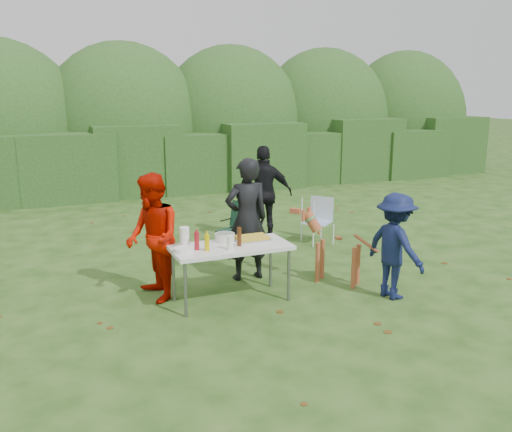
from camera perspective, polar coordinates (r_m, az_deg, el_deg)
name	(u,v)px	position (r m, az deg, el deg)	size (l,w,h in m)	color
ground	(259,302)	(7.01, 0.36, -9.09)	(80.00, 80.00, 0.00)	#1E4211
hedge_row	(137,162)	(14.31, -12.44, 5.56)	(22.00, 1.40, 1.70)	#23471C
shrub_backdrop	(125,129)	(15.81, -13.67, 8.92)	(20.00, 2.60, 3.20)	#3D6628
folding_table	(231,249)	(6.85, -2.67, -3.54)	(1.50, 0.70, 0.74)	silver
person_cook	(247,219)	(7.63, -0.98, -0.36)	(0.64, 0.42, 1.75)	black
person_red_jacket	(153,238)	(6.99, -10.81, -2.26)	(0.80, 0.62, 1.65)	#B90F00
person_black_puffy	(264,194)	(9.65, 0.87, 2.37)	(1.00, 0.42, 1.71)	black
child	(395,246)	(7.20, 14.43, -3.08)	(0.89, 0.51, 1.38)	#101840
dog	(338,249)	(7.61, 8.64, -3.45)	(1.05, 0.42, 1.00)	#A6502E
camping_chair	(234,228)	(8.97, -2.31, -1.27)	(0.53, 0.53, 0.85)	#133322
lawn_chair	(318,220)	(9.64, 6.49, -0.47)	(0.48, 0.48, 0.81)	#366DB9
food_tray	(252,239)	(7.07, -0.42, -2.47)	(0.45, 0.30, 0.02)	#B7B7BA
focaccia_bread	(252,237)	(7.06, -0.42, -2.25)	(0.40, 0.26, 0.04)	gold
mustard_bottle	(207,243)	(6.61, -5.18, -2.83)	(0.06, 0.06, 0.20)	#CCB501
ketchup_bottle	(197,241)	(6.66, -6.26, -2.64)	(0.06, 0.06, 0.22)	maroon
beer_bottle	(239,237)	(6.78, -1.77, -2.19)	(0.06, 0.06, 0.24)	#47230F
paper_towel_roll	(185,237)	(6.77, -7.53, -2.23)	(0.12, 0.12, 0.26)	white
cup_stack	(230,243)	(6.64, -2.73, -2.81)	(0.08, 0.08, 0.18)	white
pasta_bowl	(225,237)	(7.03, -3.30, -2.23)	(0.26, 0.26, 0.10)	silver
plate_stack	(183,250)	(6.62, -7.64, -3.53)	(0.24, 0.24, 0.05)	white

